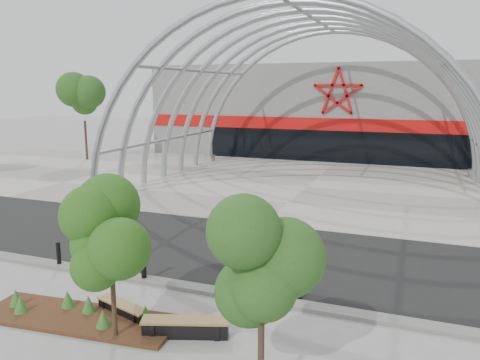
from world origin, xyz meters
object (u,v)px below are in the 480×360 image
bench_1 (186,328)px  bollard_2 (144,266)px  bench_0 (123,310)px  street_tree_0 (110,235)px  street_tree_1 (262,269)px

bench_1 → bollard_2: 3.75m
bench_0 → bollard_2: bearing=108.2°
bench_0 → bench_1: bearing=-8.9°
bollard_2 → bench_1: bearing=-42.2°
street_tree_0 → bench_1: bearing=24.9°
bench_1 → bollard_2: (-2.77, 2.51, 0.29)m
street_tree_0 → bench_0: bearing=115.9°
street_tree_1 → bench_0: (-4.53, 1.95, -2.54)m
bollard_2 → street_tree_1: bearing=-38.2°
street_tree_0 → street_tree_1: bearing=-12.7°
street_tree_0 → street_tree_1: (4.03, -0.91, 0.07)m
street_tree_1 → bollard_2: bearing=141.8°
street_tree_1 → bench_0: bearing=156.7°
bench_1 → bollard_2: size_ratio=2.16×
bollard_2 → street_tree_0: bearing=-69.2°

